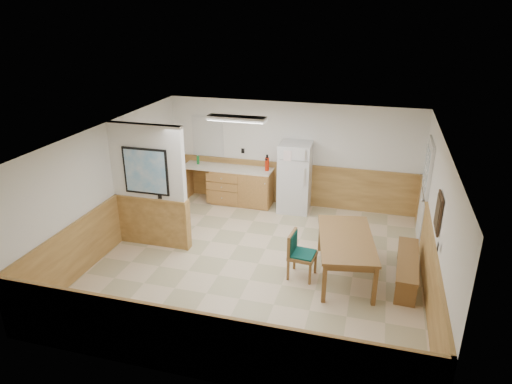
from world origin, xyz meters
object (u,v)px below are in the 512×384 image
(refrigerator, at_px, (295,177))
(dining_chair, at_px, (298,251))
(dining_table, at_px, (346,242))
(dining_bench, at_px, (407,264))
(soap_bottle, at_px, (198,160))
(fire_extinguisher, at_px, (267,164))

(refrigerator, distance_m, dining_chair, 2.92)
(dining_table, bearing_deg, dining_bench, -4.92)
(dining_table, distance_m, soap_bottle, 4.72)
(dining_bench, distance_m, soap_bottle, 5.62)
(dining_table, bearing_deg, soap_bottle, 135.29)
(dining_table, distance_m, fire_extinguisher, 3.43)
(dining_table, xyz_separation_m, soap_bottle, (-3.87, 2.68, 0.35))
(dining_table, bearing_deg, refrigerator, 108.76)
(refrigerator, bearing_deg, fire_extinguisher, 171.57)
(dining_bench, height_order, soap_bottle, soap_bottle)
(fire_extinguisher, relative_size, soap_bottle, 1.82)
(dining_table, bearing_deg, fire_extinguisher, 118.36)
(dining_chair, relative_size, soap_bottle, 3.96)
(dining_bench, bearing_deg, dining_chair, -166.92)
(fire_extinguisher, bearing_deg, dining_table, -63.66)
(refrigerator, bearing_deg, dining_chair, -79.75)
(refrigerator, height_order, dining_chair, refrigerator)
(refrigerator, height_order, soap_bottle, refrigerator)
(dining_table, relative_size, dining_chair, 2.33)
(refrigerator, bearing_deg, dining_bench, -46.87)
(dining_table, distance_m, dining_chair, 0.86)
(dining_bench, xyz_separation_m, fire_extinguisher, (-3.19, 2.57, 0.73))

